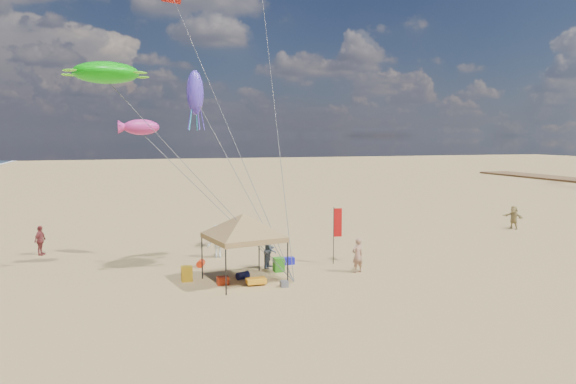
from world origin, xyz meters
name	(u,v)px	position (x,y,z in m)	size (l,w,h in m)	color
ground	(308,285)	(0.00, 0.00, 0.00)	(280.00, 280.00, 0.00)	tan
canopy_tent	(243,216)	(-2.70, 1.33, 3.14)	(6.00, 6.00, 3.77)	black
feather_flag	(337,226)	(2.87, 3.43, 2.04)	(0.47, 0.08, 3.05)	black
cooler_red	(223,281)	(-3.73, 1.20, 0.19)	(0.54, 0.38, 0.38)	#A6270D
cooler_blue	(289,261)	(0.38, 4.03, 0.19)	(0.54, 0.38, 0.38)	#1718BE
bag_navy	(243,275)	(-2.64, 1.86, 0.18)	(0.36, 0.36, 0.60)	#0B0E33
bag_orange	(201,263)	(-4.19, 4.94, 0.18)	(0.36, 0.36, 0.60)	red
chair_green	(279,265)	(-0.57, 2.76, 0.35)	(0.50, 0.50, 0.70)	#2B8718
chair_yellow	(187,274)	(-5.23, 2.35, 0.35)	(0.50, 0.50, 0.70)	gold
crate_grey	(284,284)	(-1.15, -0.03, 0.14)	(0.34, 0.30, 0.28)	slate
beach_cart	(256,281)	(-2.28, 0.67, 0.20)	(0.90, 0.50, 0.24)	#FEA51C
person_near_a	(358,255)	(3.13, 1.34, 0.88)	(0.64, 0.42, 1.76)	tan
person_near_b	(270,250)	(-0.76, 3.61, 0.93)	(0.91, 0.71, 1.87)	#38414C
person_near_c	(217,241)	(-2.96, 6.78, 0.93)	(1.21, 0.69, 1.87)	beige
person_far_a	(40,240)	(-12.55, 10.46, 0.86)	(1.01, 0.42, 1.72)	#95393C
person_far_c	(514,217)	(19.46, 9.40, 0.87)	(1.62, 0.51, 1.74)	tan
turtle_kite	(106,73)	(-8.54, 2.51, 9.58)	(2.84, 2.27, 0.95)	#0AC40A
fish_kite	(141,127)	(-6.98, 5.35, 7.26)	(1.77, 0.88, 0.78)	#DC3393
squid_kite	(195,93)	(-4.11, 6.43, 9.12)	(0.90, 0.90, 2.35)	#543BD6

